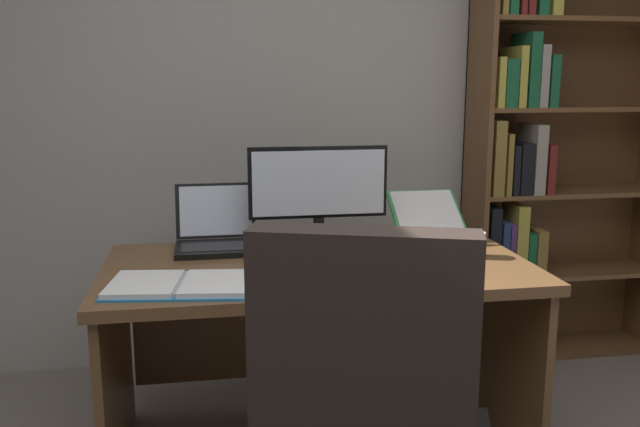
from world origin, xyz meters
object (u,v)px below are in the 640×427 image
open_binder (181,285)px  bookshelf (543,159)px  desk (315,308)px  pen (273,264)px  coffee_mug (474,245)px  monitor (318,194)px  keyboard (340,272)px  computer_mouse (424,266)px  reading_stand_with_book (427,216)px  notepad (267,267)px  laptop (217,235)px

open_binder → bookshelf: bearing=36.4°
open_binder → desk: bearing=39.0°
bookshelf → pen: bearing=-151.4°
desk → coffee_mug: size_ratio=16.18×
monitor → open_binder: size_ratio=1.13×
monitor → coffee_mug: size_ratio=5.87×
bookshelf → keyboard: (-1.20, -0.90, -0.25)m
pen → coffee_mug: size_ratio=1.47×
keyboard → open_binder: bearing=-174.6°
keyboard → coffee_mug: bearing=16.0°
keyboard → open_binder: (-0.53, -0.05, -0.00)m
monitor → keyboard: monitor is taller
keyboard → pen: bearing=147.6°
bookshelf → computer_mouse: bearing=-134.8°
computer_mouse → coffee_mug: bearing=32.5°
reading_stand_with_book → coffee_mug: reading_stand_with_book is taller
monitor → computer_mouse: monitor is taller
notepad → coffee_mug: (0.78, 0.02, 0.04)m
keyboard → computer_mouse: (0.30, 0.00, 0.01)m
monitor → computer_mouse: size_ratio=5.36×
monitor → reading_stand_with_book: size_ratio=1.88×
laptop → monitor: bearing=-0.9°
laptop → notepad: laptop is taller
monitor → pen: size_ratio=3.98×
bookshelf → monitor: bookshelf is taller
desk → monitor: size_ratio=2.76×
desk → monitor: (0.05, 0.20, 0.41)m
computer_mouse → coffee_mug: coffee_mug is taller
desk → keyboard: size_ratio=3.66×
computer_mouse → pen: (-0.51, 0.14, -0.01)m
monitor → coffee_mug: monitor is taller
open_binder → coffee_mug: bearing=18.3°
pen → open_binder: bearing=-149.5°
reading_stand_with_book → laptop: bearing=-176.2°
desk → open_binder: size_ratio=3.12×
computer_mouse → pen: 0.53m
keyboard → open_binder: size_ratio=0.85×
laptop → reading_stand_with_book: (0.88, 0.06, 0.04)m
desk → laptop: size_ratio=4.80×
monitor → laptop: 0.43m
bookshelf → pen: bookshelf is taller
computer_mouse → reading_stand_with_book: 0.54m
coffee_mug → notepad: bearing=-178.5°
reading_stand_with_book → open_binder: size_ratio=0.60×
keyboard → notepad: (-0.23, 0.14, -0.01)m
laptop → reading_stand_with_book: laptop is taller
monitor → coffee_mug: (0.55, -0.29, -0.16)m
bookshelf → notepad: 1.65m
bookshelf → pen: size_ratio=14.89×
bookshelf → coffee_mug: bearing=-131.1°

